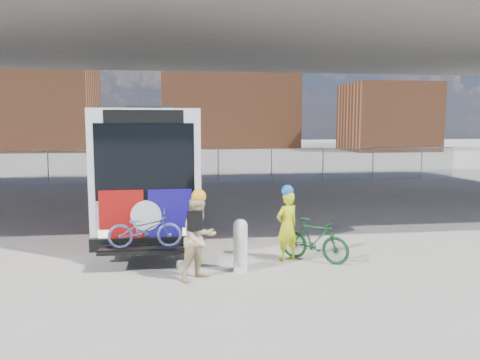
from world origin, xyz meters
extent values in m
plane|color=#9E9991|center=(0.00, 0.00, 0.00)|extent=(160.00, 160.00, 0.00)
cube|color=silver|center=(-2.00, 3.11, 1.95)|extent=(2.55, 12.00, 3.20)
cube|color=black|center=(-2.00, 3.61, 2.59)|extent=(2.61, 11.00, 1.28)
cube|color=black|center=(-2.00, -2.84, 2.33)|extent=(2.24, 0.12, 1.76)
cube|color=black|center=(-2.00, -2.84, 3.36)|extent=(1.78, 0.12, 0.30)
cube|color=black|center=(-2.00, -2.94, 0.45)|extent=(2.55, 0.20, 0.30)
cube|color=#980D0B|center=(-2.55, -2.91, 1.10)|extent=(1.00, 0.08, 1.20)
cube|color=navy|center=(-1.45, -2.91, 1.10)|extent=(1.00, 0.08, 1.20)
cylinder|color=silver|center=(-2.00, -2.93, 1.10)|extent=(0.70, 0.06, 0.70)
cube|color=gray|center=(-2.00, 3.11, 3.62)|extent=(1.28, 7.20, 0.14)
cube|color=black|center=(-2.00, -3.44, 0.45)|extent=(2.00, 0.70, 0.06)
cylinder|color=black|center=(-3.15, -1.29, 0.50)|extent=(0.30, 1.00, 1.00)
cylinder|color=black|center=(-0.85, -1.29, 0.50)|extent=(0.30, 1.00, 1.00)
cylinder|color=black|center=(-3.15, 7.31, 0.50)|extent=(0.30, 1.00, 1.00)
cylinder|color=black|center=(-0.85, 7.31, 0.50)|extent=(0.30, 1.00, 1.00)
cube|color=#980D0B|center=(-3.30, -0.69, 1.30)|extent=(0.06, 2.60, 1.70)
cube|color=navy|center=(-3.30, 0.91, 1.30)|extent=(0.06, 1.40, 1.70)
cube|color=#980D0B|center=(-0.70, -0.69, 1.30)|extent=(0.06, 2.60, 1.70)
cube|color=navy|center=(-0.70, 0.91, 1.30)|extent=(0.06, 1.40, 1.70)
imported|color=#445C95|center=(-2.00, -3.44, 0.90)|extent=(1.60, 0.56, 0.84)
cube|color=#605E59|center=(0.00, 4.00, 6.75)|extent=(40.00, 16.00, 1.50)
cube|color=#605E59|center=(0.00, 4.00, 7.55)|extent=(40.00, 0.60, 0.80)
cylinder|color=gray|center=(-8.00, 12.00, 0.90)|extent=(0.06, 0.06, 1.80)
cylinder|color=gray|center=(-4.00, 12.00, 0.90)|extent=(0.06, 0.06, 1.80)
cylinder|color=gray|center=(0.00, 12.00, 0.90)|extent=(0.06, 0.06, 1.80)
cylinder|color=gray|center=(4.00, 12.00, 0.90)|extent=(0.06, 0.06, 1.80)
cylinder|color=gray|center=(8.00, 12.00, 0.90)|extent=(0.06, 0.06, 1.80)
cylinder|color=gray|center=(12.00, 12.00, 0.90)|extent=(0.06, 0.06, 1.80)
plane|color=gray|center=(0.00, 12.00, 0.90)|extent=(30.00, 0.00, 30.00)
cube|color=gray|center=(0.00, 12.00, 1.82)|extent=(30.00, 0.05, 0.04)
cube|color=brown|center=(-18.00, 45.00, 5.00)|extent=(14.00, 10.00, 10.00)
cube|color=brown|center=(6.00, 52.00, 6.00)|extent=(18.00, 12.00, 12.00)
cube|color=brown|center=(24.00, 40.00, 4.00)|extent=(10.00, 8.00, 8.00)
cylinder|color=brown|center=(14.00, 55.00, 12.50)|extent=(2.20, 2.20, 25.00)
cylinder|color=silver|center=(0.05, -3.92, 0.51)|extent=(0.30, 0.30, 1.01)
sphere|color=silver|center=(0.05, -3.92, 1.01)|extent=(0.30, 0.30, 0.30)
imported|color=#CED516|center=(1.26, -3.19, 0.81)|extent=(0.71, 0.61, 1.63)
sphere|color=blue|center=(1.26, -3.19, 1.65)|extent=(0.28, 0.28, 0.28)
imported|color=#D4BE88|center=(-0.85, -4.31, 0.86)|extent=(1.06, 1.02, 1.72)
sphere|color=#FFAC1A|center=(-0.85, -4.31, 1.74)|extent=(0.30, 0.30, 0.30)
cube|color=black|center=(-0.94, -4.47, 1.27)|extent=(0.32, 0.30, 0.40)
imported|color=#15421F|center=(1.87, -3.39, 0.51)|extent=(1.61, 1.43, 1.01)
camera|label=1|loc=(-1.29, -13.69, 3.19)|focal=35.00mm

